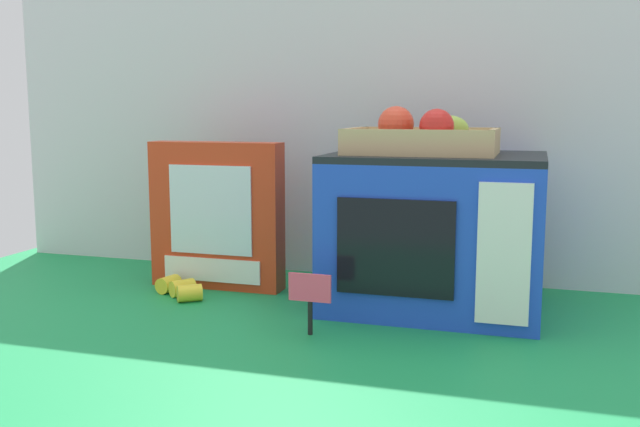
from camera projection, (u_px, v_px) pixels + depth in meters
ground_plane at (321, 296)px, 1.36m from camera, size 1.70×1.70×0.00m
display_back_panel at (349, 109)px, 1.51m from camera, size 1.61×0.03×0.71m
toy_microwave at (435, 232)px, 1.27m from camera, size 0.37×0.29×0.28m
food_groups_crate at (423, 139)px, 1.23m from camera, size 0.26×0.18×0.08m
cookie_set_box at (217, 216)px, 1.41m from camera, size 0.27×0.06×0.29m
price_sign at (310, 294)px, 1.12m from camera, size 0.07×0.01×0.10m
loose_toy_banana at (180, 288)px, 1.36m from camera, size 0.12×0.10×0.03m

